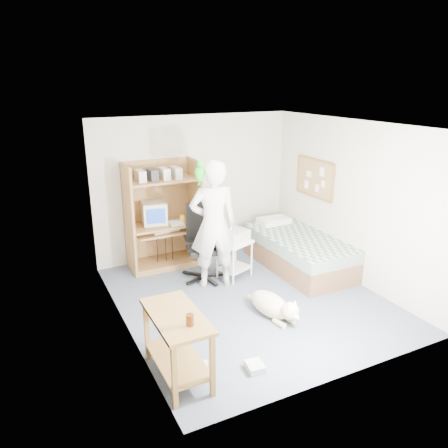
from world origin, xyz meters
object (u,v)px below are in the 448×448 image
(person, at_px, (213,225))
(dog, at_px, (273,305))
(side_desk, at_px, (177,336))
(computer_hutch, at_px, (163,219))
(bed, at_px, (298,251))
(office_chair, at_px, (203,253))
(printer_cart, at_px, (234,253))

(person, bearing_deg, dog, 116.36)
(side_desk, bearing_deg, person, 55.21)
(dog, bearing_deg, person, 94.31)
(computer_hutch, relative_size, side_desk, 1.80)
(computer_hutch, bearing_deg, bed, -29.29)
(computer_hutch, distance_m, side_desk, 3.08)
(office_chair, height_order, person, person)
(bed, bearing_deg, printer_cart, 172.78)
(side_desk, xyz_separation_m, dog, (1.59, 0.61, -0.33))
(computer_hutch, bearing_deg, person, -68.01)
(bed, relative_size, person, 1.03)
(side_desk, height_order, office_chair, office_chair)
(side_desk, xyz_separation_m, printer_cart, (1.71, 1.96, -0.09))
(bed, bearing_deg, side_desk, -147.50)
(dog, relative_size, printer_cart, 1.64)
(computer_hutch, relative_size, printer_cart, 2.88)
(side_desk, bearing_deg, bed, 32.50)
(computer_hutch, height_order, person, person)
(printer_cart, bearing_deg, bed, -28.62)
(side_desk, xyz_separation_m, office_chair, (1.25, 2.17, -0.07))
(office_chair, bearing_deg, side_desk, -107.13)
(person, relative_size, dog, 1.92)
(printer_cart, bearing_deg, office_chair, 134.19)
(side_desk, height_order, person, person)
(person, bearing_deg, computer_hutch, -55.11)
(office_chair, bearing_deg, bed, 0.52)
(printer_cart, bearing_deg, person, 173.01)
(office_chair, xyz_separation_m, person, (0.04, -0.31, 0.56))
(side_desk, bearing_deg, printer_cart, 48.99)
(bed, xyz_separation_m, person, (-1.56, 0.04, 0.70))
(person, height_order, printer_cart, person)
(person, bearing_deg, office_chair, -70.62)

